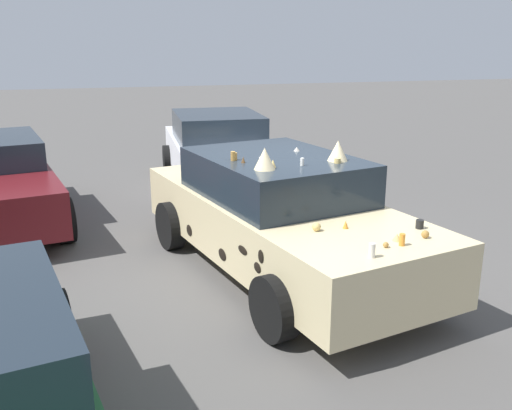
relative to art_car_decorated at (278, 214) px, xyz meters
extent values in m
plane|color=#514F4C|center=(-0.02, 0.00, -0.75)|extent=(60.00, 60.00, 0.00)
cube|color=beige|center=(-0.02, 0.00, -0.12)|extent=(4.93, 2.71, 0.69)
cube|color=#1E2833|center=(0.09, 0.02, 0.47)|extent=(2.48, 2.05, 0.50)
cylinder|color=black|center=(-1.24, -1.20, -0.42)|extent=(0.70, 0.36, 0.67)
cylinder|color=black|center=(-1.62, 0.58, -0.42)|extent=(0.70, 0.36, 0.67)
cylinder|color=black|center=(1.58, -0.58, -0.42)|extent=(0.70, 0.36, 0.67)
cylinder|color=black|center=(1.20, 1.19, -0.42)|extent=(0.70, 0.36, 0.67)
ellipsoid|color=black|center=(-1.72, -1.28, 0.03)|extent=(0.18, 0.06, 0.09)
ellipsoid|color=black|center=(-0.43, 0.82, -0.29)|extent=(0.19, 0.06, 0.14)
ellipsoid|color=black|center=(1.53, 1.24, -0.24)|extent=(0.14, 0.05, 0.10)
ellipsoid|color=black|center=(-1.32, 0.62, 0.01)|extent=(0.11, 0.04, 0.14)
ellipsoid|color=black|center=(-0.81, -1.09, -0.24)|extent=(0.12, 0.04, 0.12)
ellipsoid|color=black|center=(1.54, -0.58, -0.13)|extent=(0.14, 0.05, 0.16)
ellipsoid|color=black|center=(0.56, 1.03, -0.30)|extent=(0.18, 0.06, 0.15)
ellipsoid|color=black|center=(-1.25, 0.64, -0.14)|extent=(0.14, 0.05, 0.11)
ellipsoid|color=black|center=(-1.61, -1.26, -0.18)|extent=(0.16, 0.05, 0.12)
ellipsoid|color=black|center=(-0.93, 0.71, -0.06)|extent=(0.20, 0.06, 0.09)
cone|color=orange|center=(-1.34, -0.28, 0.26)|extent=(0.08, 0.08, 0.08)
sphere|color=#A87A38|center=(-1.82, -0.90, 0.26)|extent=(0.08, 0.08, 0.08)
cylinder|color=black|center=(-1.55, -1.00, 0.27)|extent=(0.11, 0.11, 0.09)
cone|color=tan|center=(-1.82, -0.59, 0.26)|extent=(0.12, 0.12, 0.07)
sphere|color=#A87A38|center=(-1.95, -0.40, 0.25)|extent=(0.05, 0.05, 0.05)
sphere|color=tan|center=(-1.33, 0.04, 0.27)|extent=(0.09, 0.09, 0.09)
cylinder|color=orange|center=(-1.95, -0.57, 0.28)|extent=(0.08, 0.08, 0.12)
cylinder|color=silver|center=(-2.14, -0.16, 0.29)|extent=(0.08, 0.08, 0.13)
cylinder|color=tan|center=(-0.53, -0.53, 0.75)|extent=(0.09, 0.09, 0.06)
cylinder|color=silver|center=(-0.26, 0.30, 0.75)|extent=(0.08, 0.08, 0.06)
cone|color=#51381E|center=(-0.21, 0.50, 0.76)|extent=(0.07, 0.07, 0.07)
cone|color=gray|center=(0.30, -0.33, 0.75)|extent=(0.09, 0.09, 0.05)
cone|color=tan|center=(-0.53, 0.25, 0.77)|extent=(0.09, 0.09, 0.09)
cylinder|color=#A87A38|center=(-0.03, 0.56, 0.76)|extent=(0.06, 0.06, 0.09)
cylinder|color=#A87A38|center=(-0.06, 0.58, 0.78)|extent=(0.08, 0.08, 0.11)
cylinder|color=silver|center=(-0.53, -0.09, 0.76)|extent=(0.06, 0.06, 0.09)
cone|color=beige|center=(-0.40, -0.58, 0.84)|extent=(0.23, 0.23, 0.24)
cone|color=beige|center=(-0.60, 0.37, 0.84)|extent=(0.23, 0.23, 0.24)
cube|color=white|center=(4.48, -0.24, -0.17)|extent=(4.50, 1.97, 0.65)
cube|color=#1E2833|center=(4.59, -0.25, 0.42)|extent=(2.10, 1.71, 0.53)
cylinder|color=black|center=(3.06, -1.06, -0.44)|extent=(0.63, 0.25, 0.62)
cylinder|color=black|center=(3.16, 0.72, -0.44)|extent=(0.63, 0.25, 0.62)
cylinder|color=black|center=(5.80, -1.20, -0.44)|extent=(0.63, 0.25, 0.62)
cylinder|color=black|center=(5.89, 0.58, -0.44)|extent=(0.63, 0.25, 0.62)
cylinder|color=black|center=(-1.45, 2.58, -0.41)|extent=(0.71, 0.34, 0.68)
cylinder|color=black|center=(1.86, 2.61, -0.42)|extent=(0.68, 0.34, 0.65)
cylinder|color=black|center=(4.37, 3.10, -0.42)|extent=(0.68, 0.34, 0.65)
camera|label=1|loc=(-6.37, 2.13, 2.08)|focal=39.87mm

